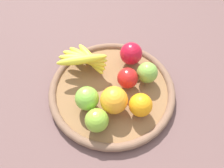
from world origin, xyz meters
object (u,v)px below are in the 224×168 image
object	(u,v)px
orange_1	(114,100)
apple_1	(131,54)
apple_4	(128,78)
banana_bunch	(85,59)
apple_0	(147,73)
apple_2	(87,98)
apple_3	(97,120)
orange_0	(141,105)

from	to	relation	value
orange_1	apple_1	bearing A→B (deg)	-158.76
apple_4	banana_bunch	distance (m)	0.16
apple_0	apple_2	bearing A→B (deg)	-23.40
apple_3	orange_1	world-z (taller)	orange_1
apple_4	orange_1	world-z (taller)	orange_1
apple_2	apple_1	bearing A→B (deg)	-179.34
orange_0	orange_1	world-z (taller)	orange_1
apple_3	apple_2	xyz separation A→B (m)	(-0.03, -0.07, 0.00)
banana_bunch	apple_1	distance (m)	0.16
banana_bunch	orange_1	xyz separation A→B (m)	(0.07, 0.18, 0.00)
orange_0	apple_1	xyz separation A→B (m)	(-0.14, -0.14, 0.00)
apple_4	apple_2	world-z (taller)	apple_2
banana_bunch	apple_1	bearing A→B (deg)	138.06
orange_0	apple_1	size ratio (longest dim) A/B	0.91
apple_3	apple_0	bearing A→B (deg)	176.10
apple_1	orange_1	world-z (taller)	orange_1
apple_4	apple_3	xyz separation A→B (m)	(0.17, 0.02, 0.00)
apple_4	orange_1	xyz separation A→B (m)	(0.09, 0.02, 0.01)
apple_3	orange_1	size ratio (longest dim) A/B	0.82
apple_2	apple_1	distance (m)	0.23
orange_0	orange_1	xyz separation A→B (m)	(0.04, -0.07, 0.01)
apple_4	banana_bunch	world-z (taller)	banana_bunch
apple_1	orange_1	size ratio (longest dim) A/B	0.93
apple_0	orange_1	bearing A→B (deg)	-6.18
orange_0	apple_0	bearing A→B (deg)	-155.05
banana_bunch	apple_2	world-z (taller)	banana_bunch
apple_4	apple_1	world-z (taller)	apple_1
banana_bunch	apple_0	size ratio (longest dim) A/B	2.40
apple_3	banana_bunch	bearing A→B (deg)	-129.18
apple_3	apple_1	distance (m)	0.27
banana_bunch	apple_2	size ratio (longest dim) A/B	2.26
apple_4	banana_bunch	xyz separation A→B (m)	(0.03, -0.16, 0.01)
banana_bunch	apple_0	bearing A→B (deg)	114.26
orange_0	apple_1	bearing A→B (deg)	-135.64
apple_3	orange_0	size ratio (longest dim) A/B	0.98
apple_2	apple_0	size ratio (longest dim) A/B	1.06
banana_bunch	orange_0	xyz separation A→B (m)	(0.03, 0.24, -0.00)
apple_1	orange_0	bearing A→B (deg)	44.36
orange_1	apple_3	bearing A→B (deg)	0.55
apple_4	apple_3	bearing A→B (deg)	6.89
apple_1	orange_1	distance (m)	0.20
banana_bunch	apple_3	xyz separation A→B (m)	(0.14, 0.18, -0.01)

